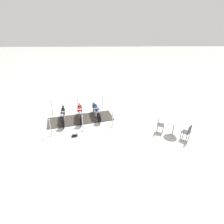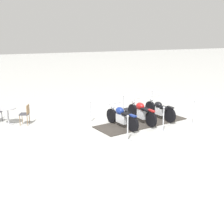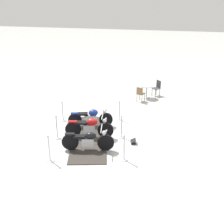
{
  "view_description": "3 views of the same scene",
  "coord_description": "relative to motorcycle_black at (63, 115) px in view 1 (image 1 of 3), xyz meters",
  "views": [
    {
      "loc": [
        -1.93,
        10.77,
        6.11
      ],
      "look_at": [
        -2.18,
        0.9,
        1.01
      ],
      "focal_mm": 28.2,
      "sensor_mm": 36.0,
      "label": 1
    },
    {
      "loc": [
        -5.92,
        -12.26,
        4.37
      ],
      "look_at": [
        -1.35,
        0.31,
        0.58
      ],
      "focal_mm": 48.72,
      "sensor_mm": 36.0,
      "label": 2
    },
    {
      "loc": [
        10.9,
        3.52,
        6.12
      ],
      "look_at": [
        -0.92,
        0.84,
        0.96
      ],
      "focal_mm": 45.31,
      "sensor_mm": 36.0,
      "label": 3
    }
  ],
  "objects": [
    {
      "name": "stanchion_left_rear",
      "position": [
        -2.59,
        -2.18,
        -0.12
      ],
      "size": [
        0.3,
        0.3,
        1.05
      ],
      "color": "silver",
      "rests_on": "ground_plane"
    },
    {
      "name": "ground_plane",
      "position": [
        -1.1,
        -0.3,
        -0.48
      ],
      "size": [
        80.0,
        80.0,
        0.0
      ],
      "primitive_type": "plane",
      "color": "silver"
    },
    {
      "name": "cafe_chair_across_table",
      "position": [
        -6.17,
        1.35,
        0.06
      ],
      "size": [
        0.51,
        0.51,
        0.92
      ],
      "rotation": [
        0.0,
        0.0,
        2.78
      ],
      "color": "olive",
      "rests_on": "ground_plane"
    },
    {
      "name": "motorcycle_navy",
      "position": [
        -2.21,
        -0.56,
        0.01
      ],
      "size": [
        0.89,
        2.12,
        0.98
      ],
      "rotation": [
        0.0,
        0.0,
        -4.43
      ],
      "color": "black",
      "rests_on": "display_platform"
    },
    {
      "name": "cafe_table",
      "position": [
        -6.94,
        1.63,
        0.1
      ],
      "size": [
        0.77,
        0.77,
        0.78
      ],
      "color": "#B7B7BC",
      "rests_on": "ground_plane"
    },
    {
      "name": "stanchion_right_rear",
      "position": [
        -3.3,
        0.64,
        -0.16
      ],
      "size": [
        0.34,
        0.34,
        1.04
      ],
      "color": "silver",
      "rests_on": "ground_plane"
    },
    {
      "name": "stanchion_left_front",
      "position": [
        1.1,
        -1.25,
        -0.13
      ],
      "size": [
        0.35,
        0.35,
        1.13
      ],
      "color": "silver",
      "rests_on": "ground_plane"
    },
    {
      "name": "stanchion_left_mid",
      "position": [
        -0.74,
        -1.71,
        -0.15
      ],
      "size": [
        0.36,
        0.36,
        1.12
      ],
      "color": "silver",
      "rests_on": "ground_plane"
    },
    {
      "name": "motorcycle_maroon",
      "position": [
        -1.1,
        -0.27,
        0.05
      ],
      "size": [
        0.67,
        2.18,
        1.05
      ],
      "rotation": [
        0.0,
        0.0,
        -4.54
      ],
      "color": "black",
      "rests_on": "display_platform"
    },
    {
      "name": "stanchion_right_front",
      "position": [
        0.39,
        1.57,
        -0.11
      ],
      "size": [
        0.31,
        0.31,
        1.11
      ],
      "color": "silver",
      "rests_on": "ground_plane"
    },
    {
      "name": "cafe_chair_near_table",
      "position": [
        -7.51,
        2.24,
        0.08
      ],
      "size": [
        0.57,
        0.57,
        0.98
      ],
      "rotation": [
        0.0,
        0.0,
        -0.82
      ],
      "color": "#2D2D33",
      "rests_on": "ground_plane"
    },
    {
      "name": "motorcycle_black",
      "position": [
        0.0,
        0.0,
        0.0
      ],
      "size": [
        0.78,
        2.16,
        1.02
      ],
      "rotation": [
        0.0,
        0.0,
        -4.52
      ],
      "color": "black",
      "rests_on": "display_platform"
    },
    {
      "name": "display_platform",
      "position": [
        -1.1,
        -0.3,
        -0.47
      ],
      "size": [
        4.71,
        2.58,
        0.03
      ],
      "primitive_type": "cube",
      "rotation": [
        0.0,
        0.0,
        -2.89
      ],
      "color": "#38332D",
      "rests_on": "ground_plane"
    },
    {
      "name": "stanchion_right_mid",
      "position": [
        -1.45,
        1.11,
        -0.14
      ],
      "size": [
        0.33,
        0.33,
        1.08
      ],
      "color": "silver",
      "rests_on": "ground_plane"
    },
    {
      "name": "info_placard",
      "position": [
        -1.01,
        1.72,
        -0.42
      ],
      "size": [
        0.39,
        0.3,
        0.19
      ],
      "rotation": [
        0.0,
        0.0,
        0.25
      ],
      "color": "#333338",
      "rests_on": "ground_plane"
    }
  ]
}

